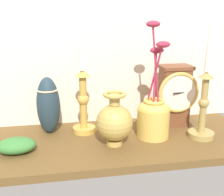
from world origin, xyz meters
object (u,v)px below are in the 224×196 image
at_px(candlestick_tall_center, 83,90).
at_px(brass_vase_jar, 154,114).
at_px(brass_vase_bulbous, 114,122).
at_px(mantel_clock, 175,95).
at_px(candlestick_tall_left, 204,99).
at_px(tall_ceramic_vase, 48,105).

height_order(candlestick_tall_center, brass_vase_jar, candlestick_tall_center).
xyz_separation_m(candlestick_tall_center, brass_vase_bulbous, (0.08, -0.11, -0.07)).
xyz_separation_m(mantel_clock, brass_vase_jar, (-0.11, -0.09, -0.04)).
relative_size(mantel_clock, brass_vase_bulbous, 1.30).
xyz_separation_m(candlestick_tall_left, brass_vase_jar, (-0.16, 0.03, -0.05)).
bearing_deg(tall_ceramic_vase, candlestick_tall_left, -14.30).
distance_m(mantel_clock, candlestick_tall_center, 0.33).
height_order(mantel_clock, tall_ceramic_vase, mantel_clock).
bearing_deg(candlestick_tall_left, tall_ceramic_vase, 165.70).
bearing_deg(tall_ceramic_vase, brass_vase_jar, -16.10).
bearing_deg(candlestick_tall_left, brass_vase_jar, 169.69).
xyz_separation_m(brass_vase_bulbous, tall_ceramic_vase, (-0.20, 0.13, 0.02)).
xyz_separation_m(candlestick_tall_left, tall_ceramic_vase, (-0.49, 0.13, -0.03)).
bearing_deg(brass_vase_jar, candlestick_tall_center, 159.54).
relative_size(candlestick_tall_center, brass_vase_bulbous, 2.59).
height_order(brass_vase_bulbous, tall_ceramic_vase, tall_ceramic_vase).
height_order(candlestick_tall_left, candlestick_tall_center, candlestick_tall_center).
xyz_separation_m(mantel_clock, brass_vase_bulbous, (-0.24, -0.12, -0.04)).
distance_m(brass_vase_jar, tall_ceramic_vase, 0.35).
bearing_deg(brass_vase_bulbous, candlestick_tall_left, 0.87).
distance_m(mantel_clock, brass_vase_bulbous, 0.27).
xyz_separation_m(candlestick_tall_left, candlestick_tall_center, (-0.38, 0.11, 0.02)).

